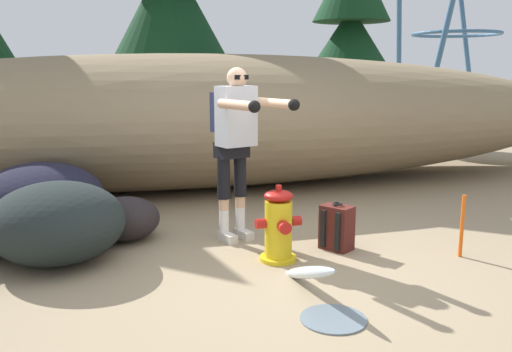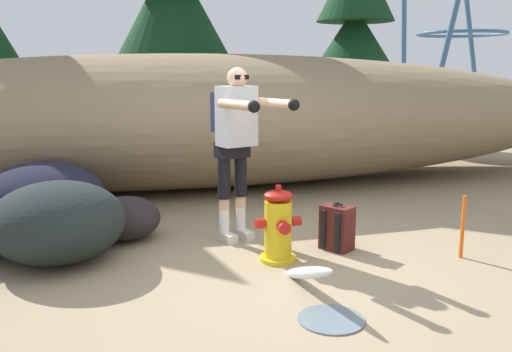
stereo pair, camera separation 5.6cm
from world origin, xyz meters
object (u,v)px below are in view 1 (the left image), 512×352
(utility_worker, at_px, (236,133))
(spare_backpack, at_px, (337,228))
(boulder_large, at_px, (57,222))
(survey_stake, at_px, (462,226))
(boulder_outlier, at_px, (126,219))
(fire_hydrant, at_px, (278,227))
(boulder_mid, at_px, (41,198))

(utility_worker, distance_m, spare_backpack, 1.38)
(utility_worker, relative_size, boulder_large, 1.44)
(survey_stake, bearing_deg, utility_worker, 151.32)
(spare_backpack, height_order, boulder_outlier, spare_backpack)
(fire_hydrant, height_order, boulder_outlier, fire_hydrant)
(boulder_mid, xyz_separation_m, boulder_outlier, (0.87, -0.55, -0.15))
(boulder_large, xyz_separation_m, survey_stake, (3.65, -0.90, -0.07))
(utility_worker, bearing_deg, spare_backpack, 40.51)
(fire_hydrant, relative_size, boulder_outlier, 1.01)
(survey_stake, bearing_deg, boulder_mid, 153.28)
(boulder_large, height_order, survey_stake, boulder_large)
(utility_worker, relative_size, boulder_mid, 1.30)
(spare_backpack, bearing_deg, boulder_outlier, 122.78)
(utility_worker, bearing_deg, fire_hydrant, -0.10)
(survey_stake, bearing_deg, spare_backpack, 152.97)
(boulder_mid, bearing_deg, utility_worker, -24.73)
(utility_worker, bearing_deg, survey_stake, 42.37)
(fire_hydrant, distance_m, survey_stake, 1.73)
(boulder_large, distance_m, survey_stake, 3.76)
(boulder_outlier, relative_size, survey_stake, 1.18)
(boulder_large, xyz_separation_m, boulder_mid, (-0.24, 1.06, 0.01))
(fire_hydrant, distance_m, utility_worker, 1.08)
(survey_stake, bearing_deg, fire_hydrant, 167.66)
(boulder_mid, bearing_deg, boulder_outlier, -32.36)
(fire_hydrant, height_order, boulder_large, boulder_large)
(fire_hydrant, distance_m, boulder_large, 2.03)
(fire_hydrant, xyz_separation_m, boulder_mid, (-2.20, 1.59, 0.05))
(spare_backpack, distance_m, boulder_mid, 3.20)
(boulder_mid, relative_size, boulder_outlier, 1.92)
(utility_worker, xyz_separation_m, boulder_mid, (-1.97, 0.91, -0.75))
(boulder_outlier, bearing_deg, survey_stake, -24.99)
(fire_hydrant, relative_size, utility_worker, 0.41)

